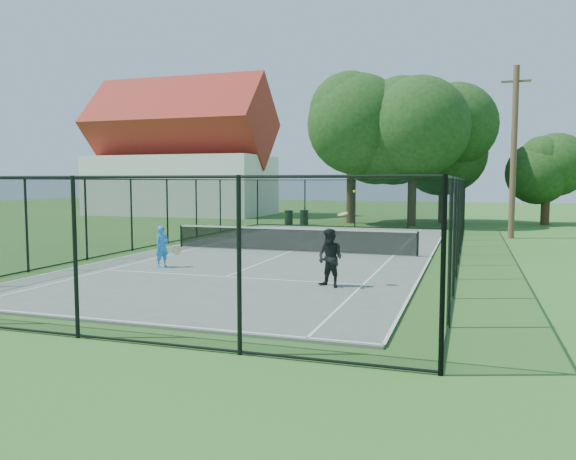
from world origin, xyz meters
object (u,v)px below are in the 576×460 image
(trash_bin_left, at_px, (289,217))
(player_blue, at_px, (162,247))
(player_black, at_px, (330,258))
(trash_bin_right, at_px, (304,217))
(tennis_net, at_px, (291,239))
(utility_pole, at_px, (514,152))

(trash_bin_left, relative_size, player_blue, 0.70)
(trash_bin_left, distance_m, player_black, 22.38)
(trash_bin_left, bearing_deg, trash_bin_right, 21.51)
(trash_bin_left, bearing_deg, player_black, -69.13)
(player_black, bearing_deg, trash_bin_left, 110.87)
(tennis_net, distance_m, trash_bin_right, 14.79)
(tennis_net, xyz_separation_m, player_blue, (-2.78, -5.30, 0.16))
(tennis_net, relative_size, player_blue, 7.41)
(tennis_net, xyz_separation_m, trash_bin_left, (-4.65, 13.94, -0.09))
(utility_pole, distance_m, player_black, 17.26)
(trash_bin_left, bearing_deg, utility_pole, -20.13)
(trash_bin_right, distance_m, player_blue, 19.64)
(trash_bin_right, xyz_separation_m, player_blue, (0.91, -19.62, 0.25))
(player_black, bearing_deg, player_blue, 164.66)
(tennis_net, height_order, trash_bin_left, tennis_net)
(utility_pole, bearing_deg, tennis_net, -134.49)
(trash_bin_left, xyz_separation_m, trash_bin_right, (0.96, 0.38, 0.01))
(tennis_net, relative_size, trash_bin_right, 10.37)
(tennis_net, bearing_deg, utility_pole, 45.51)
(trash_bin_left, xyz_separation_m, player_black, (7.97, -20.91, 0.36))
(trash_bin_right, bearing_deg, player_black, -71.78)
(tennis_net, xyz_separation_m, trash_bin_right, (-3.69, 14.32, -0.09))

